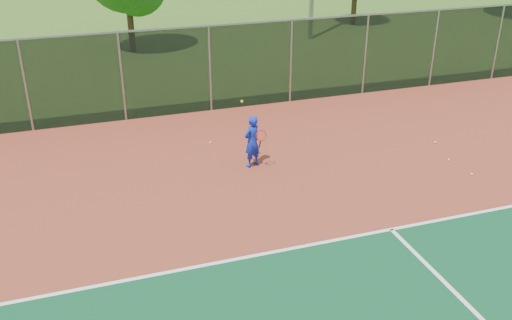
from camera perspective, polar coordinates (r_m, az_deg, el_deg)
The scene contains 7 objects.
court_apron at distance 12.09m, azimuth 7.50°, elevation -10.98°, with size 30.00×20.00×0.02m, color brown.
fence_back at distance 19.99m, azimuth -4.63°, elevation 9.16°, with size 30.00×0.06×3.03m.
tennis_player at distance 15.92m, azimuth -0.40°, elevation 1.88°, with size 0.65×0.70×1.97m.
practice_ball_0 at distance 18.53m, azimuth 17.50°, elevation 1.71°, with size 0.07×0.07×0.07m, color yellow.
practice_ball_2 at distance 17.69m, azimuth -4.58°, elevation 1.74°, with size 0.07×0.07×0.07m, color yellow.
practice_ball_3 at distance 16.77m, azimuth 20.77°, elevation -1.33°, with size 0.07×0.07×0.07m, color yellow.
practice_ball_4 at distance 17.43m, azimuth 18.72°, elevation 0.02°, with size 0.07×0.07×0.07m, color yellow.
Camera 1 is at (-4.50, -6.66, 7.15)m, focal length 40.00 mm.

